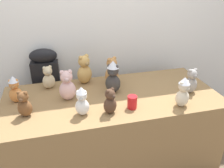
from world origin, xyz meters
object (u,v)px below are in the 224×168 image
(teddy_bear_charcoal, at_px, (113,77))
(teddy_bear_blush, at_px, (67,86))
(display_table, at_px, (112,128))
(teddy_bear_sand, at_px, (48,78))
(teddy_bear_caramel, at_px, (112,71))
(teddy_bear_ginger, at_px, (15,90))
(teddy_bear_cocoa, at_px, (110,102))
(teddy_bear_cream, at_px, (183,92))
(party_cup_red, at_px, (132,102))
(teddy_bear_chestnut, at_px, (24,105))
(instrument_case, at_px, (48,94))
(teddy_bear_honey, at_px, (84,70))
(teddy_bear_snow, at_px, (82,101))
(teddy_bear_ash, at_px, (191,81))

(teddy_bear_charcoal, xyz_separation_m, teddy_bear_blush, (-0.42, -0.03, -0.02))
(display_table, bearing_deg, teddy_bear_sand, 151.37)
(teddy_bear_caramel, relative_size, teddy_bear_sand, 1.20)
(teddy_bear_ginger, bearing_deg, display_table, -2.67)
(teddy_bear_sand, xyz_separation_m, teddy_bear_cocoa, (0.46, -0.56, -0.01))
(teddy_bear_cream, xyz_separation_m, party_cup_red, (-0.41, 0.07, -0.07))
(teddy_bear_chestnut, bearing_deg, instrument_case, 96.09)
(instrument_case, bearing_deg, display_table, -40.69)
(teddy_bear_honey, relative_size, teddy_bear_cocoa, 1.36)
(teddy_bear_charcoal, relative_size, teddy_bear_sand, 1.35)
(teddy_bear_cream, distance_m, teddy_bear_ginger, 1.41)
(instrument_case, relative_size, teddy_bear_charcoal, 3.36)
(teddy_bear_chestnut, bearing_deg, teddy_bear_cocoa, 7.58)
(teddy_bear_caramel, distance_m, teddy_bear_cocoa, 0.53)
(display_table, bearing_deg, teddy_bear_cream, -30.69)
(instrument_case, distance_m, teddy_bear_snow, 0.90)
(teddy_bear_blush, bearing_deg, teddy_bear_cocoa, -40.80)
(instrument_case, bearing_deg, teddy_bear_honey, -28.16)
(teddy_bear_snow, bearing_deg, party_cup_red, 14.26)
(teddy_bear_cocoa, relative_size, party_cup_red, 1.98)
(teddy_bear_snow, bearing_deg, teddy_bear_ginger, 162.57)
(teddy_bear_caramel, distance_m, teddy_bear_blush, 0.50)
(teddy_bear_snow, relative_size, teddy_bear_blush, 0.87)
(teddy_bear_sand, distance_m, party_cup_red, 0.85)
(teddy_bear_cocoa, bearing_deg, teddy_bear_cream, -36.47)
(instrument_case, bearing_deg, teddy_bear_snow, -67.09)
(instrument_case, height_order, teddy_bear_blush, instrument_case)
(teddy_bear_sand, xyz_separation_m, party_cup_red, (0.66, -0.54, -0.05))
(teddy_bear_ginger, xyz_separation_m, teddy_bear_blush, (0.44, -0.07, 0.01))
(teddy_bear_honey, height_order, teddy_bear_blush, teddy_bear_honey)
(display_table, xyz_separation_m, party_cup_red, (0.11, -0.24, 0.42))
(instrument_case, xyz_separation_m, party_cup_red, (0.69, -0.80, 0.26))
(teddy_bear_charcoal, distance_m, teddy_bear_ginger, 0.85)
(teddy_bear_snow, distance_m, teddy_bear_ash, 1.03)
(instrument_case, distance_m, teddy_bear_sand, 0.41)
(teddy_bear_chestnut, bearing_deg, teddy_bear_honey, 59.31)
(teddy_bear_honey, xyz_separation_m, teddy_bear_caramel, (0.26, -0.08, -0.01))
(teddy_bear_honey, height_order, teddy_bear_chestnut, teddy_bear_honey)
(teddy_bear_honey, bearing_deg, teddy_bear_blush, -153.13)
(teddy_bear_snow, relative_size, teddy_bear_charcoal, 0.79)
(teddy_bear_cocoa, height_order, teddy_bear_ash, teddy_bear_ash)
(teddy_bear_sand, bearing_deg, teddy_bear_honey, -11.63)
(teddy_bear_sand, bearing_deg, teddy_bear_chestnut, -129.64)
(teddy_bear_snow, bearing_deg, teddy_bear_caramel, 68.29)
(party_cup_red, bearing_deg, teddy_bear_ginger, 159.79)
(teddy_bear_snow, xyz_separation_m, teddy_bear_chestnut, (-0.43, 0.09, -0.02))
(teddy_bear_cream, xyz_separation_m, teddy_bear_cocoa, (-0.61, 0.05, -0.03))
(teddy_bear_sand, bearing_deg, party_cup_red, -55.61)
(teddy_bear_sand, height_order, teddy_bear_ginger, teddy_bear_ginger)
(teddy_bear_sand, bearing_deg, display_table, -45.02)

